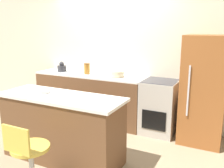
# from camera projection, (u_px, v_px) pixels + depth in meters

# --- Properties ---
(ground_plane) EXTENTS (14.00, 14.00, 0.00)m
(ground_plane) POSITION_uv_depth(u_px,v_px,m) (97.00, 128.00, 4.66)
(ground_plane) COLOR #998466
(wall_back) EXTENTS (8.00, 0.06, 2.60)m
(wall_back) POSITION_uv_depth(u_px,v_px,m) (113.00, 55.00, 4.94)
(wall_back) COLOR beige
(wall_back) RESTS_ON ground_plane
(back_counter) EXTENTS (2.22, 0.61, 0.94)m
(back_counter) POSITION_uv_depth(u_px,v_px,m) (90.00, 97.00, 4.98)
(back_counter) COLOR brown
(back_counter) RESTS_ON ground_plane
(kitchen_island) EXTENTS (1.78, 0.64, 0.93)m
(kitchen_island) POSITION_uv_depth(u_px,v_px,m) (62.00, 128.00, 3.47)
(kitchen_island) COLOR brown
(kitchen_island) RESTS_ON ground_plane
(oven_range) EXTENTS (0.58, 0.63, 0.94)m
(oven_range) POSITION_uv_depth(u_px,v_px,m) (159.00, 107.00, 4.37)
(oven_range) COLOR #B7B2A8
(oven_range) RESTS_ON ground_plane
(refrigerator) EXTENTS (0.66, 0.68, 1.72)m
(refrigerator) POSITION_uv_depth(u_px,v_px,m) (204.00, 90.00, 3.95)
(refrigerator) COLOR #995628
(refrigerator) RESTS_ON ground_plane
(stool_chair) EXTENTS (0.44, 0.44, 0.84)m
(stool_chair) POSITION_uv_depth(u_px,v_px,m) (29.00, 159.00, 2.79)
(stool_chair) COLOR #B7B7BC
(stool_chair) RESTS_ON ground_plane
(kettle) EXTENTS (0.18, 0.18, 0.20)m
(kettle) POSITION_uv_depth(u_px,v_px,m) (62.00, 67.00, 5.13)
(kettle) COLOR #333338
(kettle) RESTS_ON back_counter
(mixing_bowl) EXTENTS (0.24, 0.24, 0.10)m
(mixing_bowl) POSITION_uv_depth(u_px,v_px,m) (117.00, 74.00, 4.58)
(mixing_bowl) COLOR #C1B28E
(mixing_bowl) RESTS_ON back_counter
(canister_jar) EXTENTS (0.12, 0.12, 0.21)m
(canister_jar) POSITION_uv_depth(u_px,v_px,m) (87.00, 68.00, 4.86)
(canister_jar) COLOR #9E6623
(canister_jar) RESTS_ON back_counter
(fruit_bowl) EXTENTS (0.24, 0.24, 0.05)m
(fruit_bowl) POSITION_uv_depth(u_px,v_px,m) (41.00, 91.00, 3.49)
(fruit_bowl) COLOR white
(fruit_bowl) RESTS_ON kitchen_island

